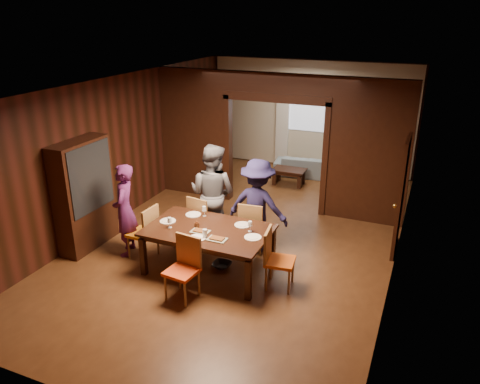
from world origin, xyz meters
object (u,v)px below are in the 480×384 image
at_px(dining_table, 209,250).
at_px(chair_right, 280,259).
at_px(chair_far_l, 204,220).
at_px(chair_far_r, 253,226).
at_px(coffee_table, 289,177).
at_px(person_purple, 125,210).
at_px(person_grey, 213,194).
at_px(chair_near, 182,270).
at_px(hutch, 84,195).
at_px(person_navy, 258,206).
at_px(chair_left, 142,232).
at_px(sofa, 309,166).

distance_m(dining_table, chair_right, 1.25).
distance_m(chair_far_l, chair_far_r, 0.94).
bearing_deg(dining_table, coffee_table, 89.99).
bearing_deg(person_purple, dining_table, 67.95).
xyz_separation_m(person_grey, chair_far_r, (0.85, -0.10, -0.45)).
bearing_deg(person_purple, chair_near, 38.61).
bearing_deg(hutch, person_navy, 20.22).
bearing_deg(chair_right, chair_left, 82.86).
distance_m(chair_far_l, chair_near, 1.78).
distance_m(dining_table, chair_far_l, 0.97).
bearing_deg(person_grey, chair_far_l, 70.11).
relative_size(person_grey, chair_near, 1.93).
distance_m(person_navy, coffee_table, 3.54).
xyz_separation_m(chair_right, chair_far_l, (-1.75, 0.85, 0.00)).
bearing_deg(coffee_table, dining_table, -90.01).
distance_m(coffee_table, hutch, 5.19).
relative_size(person_navy, chair_right, 1.76).
distance_m(person_navy, chair_right, 1.34).
height_order(person_navy, coffee_table, person_navy).
distance_m(coffee_table, chair_near, 5.35).
bearing_deg(chair_left, chair_near, 59.31).
height_order(chair_left, chair_right, same).
distance_m(person_navy, chair_left, 2.07).
xyz_separation_m(person_purple, chair_left, (0.34, -0.01, -0.35)).
xyz_separation_m(chair_left, chair_far_l, (0.76, 0.86, 0.00)).
xyz_separation_m(person_grey, coffee_table, (0.42, 3.43, -0.74)).
bearing_deg(chair_near, hutch, 167.93).
bearing_deg(person_purple, chair_far_l, 104.60).
bearing_deg(hutch, chair_far_r, 18.96).
height_order(person_grey, chair_near, person_grey).
distance_m(dining_table, hutch, 2.52).
distance_m(chair_right, chair_far_l, 1.95).
relative_size(person_navy, hutch, 0.85).
xyz_separation_m(dining_table, chair_right, (1.25, -0.03, 0.10)).
bearing_deg(chair_left, sofa, 166.84).
bearing_deg(person_grey, person_navy, -177.69).
bearing_deg(chair_near, chair_far_l, 112.98).
distance_m(person_grey, person_navy, 0.90).
height_order(chair_far_l, hutch, hutch).
xyz_separation_m(person_navy, chair_left, (-1.74, -1.05, -0.37)).
relative_size(dining_table, chair_far_r, 2.07).
bearing_deg(dining_table, chair_right, -1.24).
bearing_deg(chair_far_l, chair_left, 57.75).
bearing_deg(dining_table, hutch, -178.51).
distance_m(chair_right, chair_near, 1.52).
relative_size(person_navy, sofa, 0.95).
distance_m(person_grey, chair_far_r, 0.97).
xyz_separation_m(person_navy, dining_table, (-0.47, -1.01, -0.47)).
height_order(dining_table, chair_right, chair_right).
height_order(person_grey, dining_table, person_grey).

